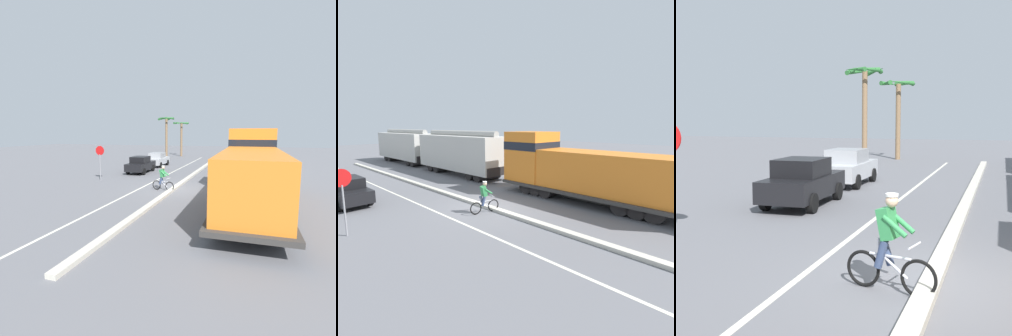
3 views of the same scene
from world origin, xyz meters
TOP-DOWN VIEW (x-y plane):
  - ground_plane at (0.00, 0.00)m, footprint 120.00×120.00m
  - median_curb at (0.00, 6.00)m, footprint 0.36×36.00m
  - lane_stripe at (-2.40, 6.00)m, footprint 0.14×36.00m
  - locomotive at (5.09, -2.68)m, footprint 3.10×11.61m
  - hopper_car_lead at (5.09, 9.47)m, footprint 2.90×10.60m
  - hopper_car_middle at (5.09, 21.07)m, footprint 2.90×10.60m
  - parked_car_black at (-5.33, 6.46)m, footprint 1.93×4.25m
  - cyclist at (-0.65, -0.59)m, footprint 1.68×0.56m
  - stop_sign at (-6.69, 1.31)m, footprint 0.76×0.08m

SIDE VIEW (x-z plane):
  - ground_plane at x=0.00m, z-range 0.00..0.00m
  - lane_stripe at x=-2.40m, z-range 0.00..0.01m
  - median_curb at x=0.00m, z-range 0.00..0.16m
  - parked_car_black at x=-5.33m, z-range 0.01..1.63m
  - cyclist at x=-0.65m, z-range -0.04..1.67m
  - locomotive at x=5.09m, z-range -0.30..3.90m
  - stop_sign at x=-6.69m, z-range 0.58..3.46m
  - hopper_car_lead at x=5.09m, z-range -0.01..4.17m
  - hopper_car_middle at x=5.09m, z-range -0.01..4.17m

